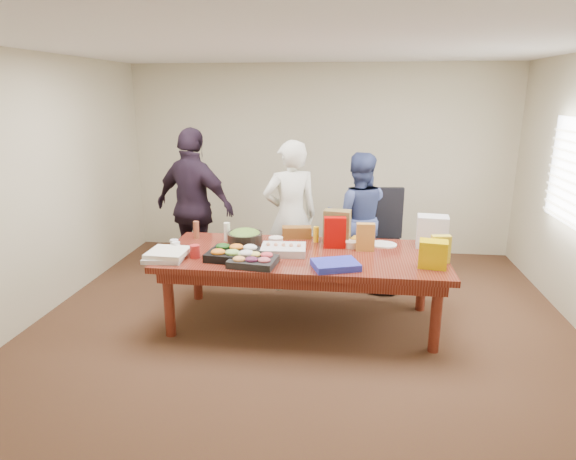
# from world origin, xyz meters

# --- Properties ---
(floor) EXTENTS (5.50, 5.00, 0.02)m
(floor) POSITION_xyz_m (0.00, 0.00, -0.01)
(floor) COLOR #47301E
(floor) RESTS_ON ground
(ceiling) EXTENTS (5.50, 5.00, 0.02)m
(ceiling) POSITION_xyz_m (0.00, 0.00, 2.71)
(ceiling) COLOR white
(ceiling) RESTS_ON wall_back
(wall_back) EXTENTS (5.50, 0.04, 2.70)m
(wall_back) POSITION_xyz_m (0.00, 2.50, 1.35)
(wall_back) COLOR beige
(wall_back) RESTS_ON floor
(wall_front) EXTENTS (5.50, 0.04, 2.70)m
(wall_front) POSITION_xyz_m (0.00, -2.50, 1.35)
(wall_front) COLOR beige
(wall_front) RESTS_ON floor
(wall_left) EXTENTS (0.04, 5.00, 2.70)m
(wall_left) POSITION_xyz_m (-2.75, 0.00, 1.35)
(wall_left) COLOR beige
(wall_left) RESTS_ON floor
(window_blinds) EXTENTS (0.04, 1.36, 1.00)m
(window_blinds) POSITION_xyz_m (2.68, 0.60, 1.50)
(window_blinds) COLOR beige
(window_blinds) RESTS_ON wall_right
(conference_table) EXTENTS (2.80, 1.20, 0.75)m
(conference_table) POSITION_xyz_m (0.00, 0.00, 0.38)
(conference_table) COLOR #4C1C0F
(conference_table) RESTS_ON floor
(office_chair) EXTENTS (0.65, 0.65, 1.14)m
(office_chair) POSITION_xyz_m (0.86, 1.04, 0.57)
(office_chair) COLOR black
(office_chair) RESTS_ON floor
(person_center) EXTENTS (0.76, 0.64, 1.79)m
(person_center) POSITION_xyz_m (-0.23, 0.90, 0.89)
(person_center) COLOR silver
(person_center) RESTS_ON floor
(person_right) EXTENTS (0.79, 0.61, 1.61)m
(person_right) POSITION_xyz_m (0.56, 1.26, 0.81)
(person_right) COLOR #3B4980
(person_right) RESTS_ON floor
(person_left) EXTENTS (1.21, 0.85, 1.91)m
(person_left) POSITION_xyz_m (-1.42, 0.99, 0.95)
(person_left) COLOR black
(person_left) RESTS_ON floor
(veggie_tray) EXTENTS (0.54, 0.44, 0.08)m
(veggie_tray) POSITION_xyz_m (-0.64, -0.24, 0.79)
(veggie_tray) COLOR black
(veggie_tray) RESTS_ON conference_table
(fruit_tray) EXTENTS (0.46, 0.38, 0.06)m
(fruit_tray) POSITION_xyz_m (-0.43, -0.40, 0.78)
(fruit_tray) COLOR black
(fruit_tray) RESTS_ON conference_table
(sheet_cake) EXTENTS (0.46, 0.36, 0.08)m
(sheet_cake) POSITION_xyz_m (-0.19, -0.04, 0.79)
(sheet_cake) COLOR silver
(sheet_cake) RESTS_ON conference_table
(salad_bowl) EXTENTS (0.41, 0.41, 0.12)m
(salad_bowl) POSITION_xyz_m (-0.64, 0.24, 0.81)
(salad_bowl) COLOR black
(salad_bowl) RESTS_ON conference_table
(chip_bag_blue) EXTENTS (0.48, 0.42, 0.06)m
(chip_bag_blue) POSITION_xyz_m (0.33, -0.39, 0.78)
(chip_bag_blue) COLOR #2930B3
(chip_bag_blue) RESTS_ON conference_table
(chip_bag_red) EXTENTS (0.23, 0.11, 0.32)m
(chip_bag_red) POSITION_xyz_m (0.31, 0.22, 0.91)
(chip_bag_red) COLOR #A60501
(chip_bag_red) RESTS_ON conference_table
(chip_bag_yellow) EXTENTS (0.19, 0.10, 0.27)m
(chip_bag_yellow) POSITION_xyz_m (1.30, -0.13, 0.88)
(chip_bag_yellow) COLOR yellow
(chip_bag_yellow) RESTS_ON conference_table
(chip_bag_orange) EXTENTS (0.19, 0.09, 0.28)m
(chip_bag_orange) POSITION_xyz_m (0.62, 0.16, 0.89)
(chip_bag_orange) COLOR #C28030
(chip_bag_orange) RESTS_ON conference_table
(mayo_jar) EXTENTS (0.12, 0.12, 0.15)m
(mayo_jar) POSITION_xyz_m (0.25, 0.49, 0.83)
(mayo_jar) COLOR white
(mayo_jar) RESTS_ON conference_table
(mustard_bottle) EXTENTS (0.07, 0.07, 0.17)m
(mustard_bottle) POSITION_xyz_m (0.10, 0.40, 0.83)
(mustard_bottle) COLOR yellow
(mustard_bottle) RESTS_ON conference_table
(dressing_bottle) EXTENTS (0.07, 0.07, 0.19)m
(dressing_bottle) POSITION_xyz_m (-1.21, 0.36, 0.85)
(dressing_bottle) COLOR brown
(dressing_bottle) RESTS_ON conference_table
(ranch_bottle) EXTENTS (0.08, 0.08, 0.20)m
(ranch_bottle) POSITION_xyz_m (-0.85, 0.32, 0.85)
(ranch_bottle) COLOR white
(ranch_bottle) RESTS_ON conference_table
(banana_bunch) EXTENTS (0.26, 0.19, 0.08)m
(banana_bunch) POSITION_xyz_m (0.60, 0.34, 0.79)
(banana_bunch) COLOR gold
(banana_bunch) RESTS_ON conference_table
(bread_loaf) EXTENTS (0.33, 0.18, 0.13)m
(bread_loaf) POSITION_xyz_m (-0.12, 0.52, 0.81)
(bread_loaf) COLOR brown
(bread_loaf) RESTS_ON conference_table
(kraft_bag) EXTENTS (0.29, 0.20, 0.36)m
(kraft_bag) POSITION_xyz_m (0.32, 0.38, 0.93)
(kraft_bag) COLOR brown
(kraft_bag) RESTS_ON conference_table
(red_cup) EXTENTS (0.10, 0.10, 0.13)m
(red_cup) POSITION_xyz_m (-1.02, -0.27, 0.81)
(red_cup) COLOR #AF211F
(red_cup) RESTS_ON conference_table
(clear_cup_a) EXTENTS (0.10, 0.10, 0.11)m
(clear_cup_a) POSITION_xyz_m (-1.26, -0.14, 0.80)
(clear_cup_a) COLOR white
(clear_cup_a) RESTS_ON conference_table
(clear_cup_b) EXTENTS (0.09, 0.09, 0.11)m
(clear_cup_b) POSITION_xyz_m (-1.30, -0.08, 0.81)
(clear_cup_b) COLOR white
(clear_cup_b) RESTS_ON conference_table
(pizza_box_lower) EXTENTS (0.38, 0.38, 0.04)m
(pizza_box_lower) POSITION_xyz_m (-1.30, -0.34, 0.77)
(pizza_box_lower) COLOR white
(pizza_box_lower) RESTS_ON conference_table
(pizza_box_upper) EXTENTS (0.38, 0.38, 0.04)m
(pizza_box_upper) POSITION_xyz_m (-1.27, -0.33, 0.81)
(pizza_box_upper) COLOR white
(pizza_box_upper) RESTS_ON pizza_box_lower
(plate_a) EXTENTS (0.29, 0.29, 0.01)m
(plate_a) POSITION_xyz_m (0.84, 0.37, 0.76)
(plate_a) COLOR white
(plate_a) RESTS_ON conference_table
(plate_b) EXTENTS (0.27, 0.27, 0.02)m
(plate_b) POSITION_xyz_m (0.79, 0.37, 0.76)
(plate_b) COLOR white
(plate_b) RESTS_ON conference_table
(dip_bowl_a) EXTENTS (0.19, 0.19, 0.07)m
(dip_bowl_a) POSITION_xyz_m (0.48, 0.26, 0.78)
(dip_bowl_a) COLOR beige
(dip_bowl_a) RESTS_ON conference_table
(dip_bowl_b) EXTENTS (0.17, 0.17, 0.06)m
(dip_bowl_b) POSITION_xyz_m (-0.32, 0.31, 0.78)
(dip_bowl_b) COLOR white
(dip_bowl_b) RESTS_ON conference_table
(grocery_bag_white) EXTENTS (0.33, 0.25, 0.33)m
(grocery_bag_white) POSITION_xyz_m (1.30, 0.37, 0.91)
(grocery_bag_white) COLOR white
(grocery_bag_white) RESTS_ON conference_table
(grocery_bag_yellow) EXTENTS (0.28, 0.21, 0.25)m
(grocery_bag_yellow) POSITION_xyz_m (1.21, -0.26, 0.88)
(grocery_bag_yellow) COLOR #E2BA00
(grocery_bag_yellow) RESTS_ON conference_table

